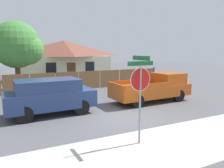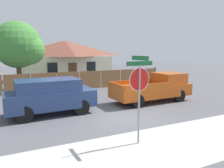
{
  "view_description": "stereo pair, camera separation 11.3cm",
  "coord_description": "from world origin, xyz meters",
  "px_view_note": "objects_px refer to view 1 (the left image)",
  "views": [
    {
      "loc": [
        -5.2,
        -9.19,
        3.28
      ],
      "look_at": [
        -0.39,
        0.49,
        1.6
      ],
      "focal_mm": 35.0,
      "sensor_mm": 36.0,
      "label": 1
    },
    {
      "loc": [
        -5.1,
        -9.24,
        3.28
      ],
      "look_at": [
        -0.39,
        0.49,
        1.6
      ],
      "focal_mm": 35.0,
      "sensor_mm": 36.0,
      "label": 2
    }
  ],
  "objects_px": {
    "house": "(64,59)",
    "orange_pickup": "(154,88)",
    "red_suv": "(50,95)",
    "oak_tree": "(19,46)",
    "stop_sign": "(140,85)"
  },
  "relations": [
    {
      "from": "red_suv",
      "to": "stop_sign",
      "type": "xyz_separation_m",
      "value": [
        2.15,
        -5.02,
        1.11
      ]
    },
    {
      "from": "orange_pickup",
      "to": "stop_sign",
      "type": "xyz_separation_m",
      "value": [
        -4.44,
        -5.03,
        1.24
      ]
    },
    {
      "from": "house",
      "to": "stop_sign",
      "type": "height_order",
      "value": "house"
    },
    {
      "from": "stop_sign",
      "to": "red_suv",
      "type": "bearing_deg",
      "value": 110.8
    },
    {
      "from": "orange_pickup",
      "to": "red_suv",
      "type": "bearing_deg",
      "value": 178.14
    },
    {
      "from": "red_suv",
      "to": "house",
      "type": "bearing_deg",
      "value": 70.84
    },
    {
      "from": "house",
      "to": "orange_pickup",
      "type": "bearing_deg",
      "value": -80.31
    },
    {
      "from": "oak_tree",
      "to": "stop_sign",
      "type": "relative_size",
      "value": 1.81
    },
    {
      "from": "red_suv",
      "to": "stop_sign",
      "type": "bearing_deg",
      "value": -68.71
    },
    {
      "from": "house",
      "to": "oak_tree",
      "type": "bearing_deg",
      "value": -131.25
    },
    {
      "from": "oak_tree",
      "to": "stop_sign",
      "type": "bearing_deg",
      "value": -77.13
    },
    {
      "from": "oak_tree",
      "to": "orange_pickup",
      "type": "relative_size",
      "value": 1.06
    },
    {
      "from": "house",
      "to": "red_suv",
      "type": "distance_m",
      "value": 14.42
    },
    {
      "from": "red_suv",
      "to": "orange_pickup",
      "type": "xyz_separation_m",
      "value": [
        6.59,
        0.01,
        -0.13
      ]
    },
    {
      "from": "red_suv",
      "to": "orange_pickup",
      "type": "bearing_deg",
      "value": -1.86
    }
  ]
}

